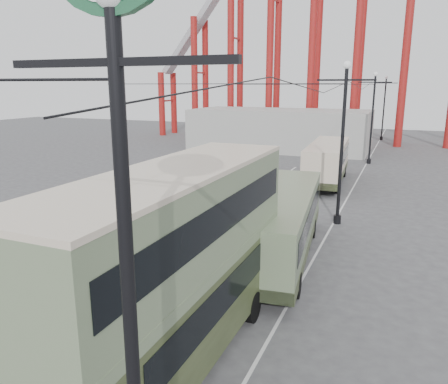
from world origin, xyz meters
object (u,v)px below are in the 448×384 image
at_px(single_decker_green, 282,222).
at_px(single_decker_cream, 327,161).
at_px(pedestrian, 274,230).
at_px(lamp_post_near, 117,99).
at_px(double_decker_bus, 176,259).

relative_size(single_decker_green, single_decker_cream, 1.06).
relative_size(single_decker_green, pedestrian, 6.61).
distance_m(single_decker_green, single_decker_cream, 17.45).
bearing_deg(pedestrian, lamp_post_near, 83.58).
bearing_deg(single_decker_cream, single_decker_green, -90.42).
xyz_separation_m(lamp_post_near, double_decker_bus, (-2.31, 5.48, -4.58)).
bearing_deg(lamp_post_near, single_decker_green, 96.46).
relative_size(double_decker_bus, pedestrian, 6.27).
xyz_separation_m(single_decker_green, pedestrian, (-0.81, 1.47, -0.93)).
xyz_separation_m(double_decker_bus, single_decker_green, (0.67, 9.00, -1.48)).
bearing_deg(double_decker_bus, single_decker_cream, 90.65).
relative_size(lamp_post_near, pedestrian, 6.20).
xyz_separation_m(lamp_post_near, pedestrian, (-2.45, 15.95, -6.99)).
xyz_separation_m(lamp_post_near, single_decker_cream, (-2.53, 31.91, -5.97)).
height_order(double_decker_bus, pedestrian, double_decker_bus).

